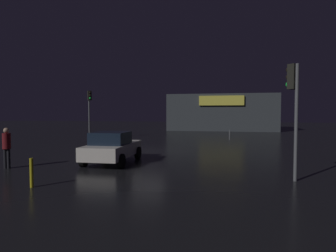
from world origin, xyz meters
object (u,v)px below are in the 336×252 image
car_near (112,147)px  store_building (222,113)px  pedestrian (7,145)px  traffic_signal_main (293,95)px  traffic_signal_opposite (89,105)px

car_near → store_building: bearing=81.2°
pedestrian → traffic_signal_main: bearing=0.9°
traffic_signal_main → pedestrian: (-11.69, -0.18, -2.03)m
traffic_signal_opposite → car_near: size_ratio=1.11×
traffic_signal_main → traffic_signal_opposite: 20.66m
store_building → traffic_signal_opposite: 21.37m
car_near → pedestrian: pedestrian is taller
car_near → traffic_signal_opposite: bearing=121.5°
store_building → traffic_signal_opposite: bearing=-123.9°
store_building → traffic_signal_main: store_building is taller
store_building → car_near: bearing=-98.8°
traffic_signal_opposite → pedestrian: size_ratio=2.53×
traffic_signal_main → car_near: 8.37m
car_near → pedestrian: bearing=-149.6°
traffic_signal_main → pedestrian: 11.87m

